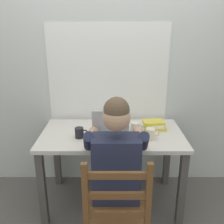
% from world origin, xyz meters
% --- Properties ---
extents(ground_plane, '(8.00, 8.00, 0.00)m').
position_xyz_m(ground_plane, '(0.00, 0.00, 0.00)').
color(ground_plane, '#56514C').
extents(back_wall, '(6.00, 0.08, 2.60)m').
position_xyz_m(back_wall, '(-0.00, 0.43, 1.30)').
color(back_wall, beige).
rests_on(back_wall, ground).
extents(desk, '(1.29, 0.70, 0.74)m').
position_xyz_m(desk, '(0.00, 0.00, 0.63)').
color(desk, beige).
rests_on(desk, ground).
extents(seated_person, '(0.50, 0.60, 1.23)m').
position_xyz_m(seated_person, '(0.03, -0.42, 0.67)').
color(seated_person, '#232842').
rests_on(seated_person, ground).
extents(wooden_chair, '(0.42, 0.42, 0.92)m').
position_xyz_m(wooden_chair, '(0.03, -0.70, 0.45)').
color(wooden_chair, brown).
rests_on(wooden_chair, ground).
extents(laptop, '(0.33, 0.27, 0.23)m').
position_xyz_m(laptop, '(-0.01, -0.12, 0.79)').
color(laptop, '#ADAFB2').
rests_on(laptop, desk).
extents(computer_mouse, '(0.06, 0.10, 0.03)m').
position_xyz_m(computer_mouse, '(0.23, -0.20, 0.76)').
color(computer_mouse, '#ADAFB2').
rests_on(computer_mouse, desk).
extents(coffee_mug_white, '(0.12, 0.08, 0.09)m').
position_xyz_m(coffee_mug_white, '(0.21, 0.02, 0.79)').
color(coffee_mug_white, silver).
rests_on(coffee_mug_white, desk).
extents(coffee_mug_dark, '(0.11, 0.08, 0.09)m').
position_xyz_m(coffee_mug_dark, '(-0.28, -0.10, 0.79)').
color(coffee_mug_dark, black).
rests_on(coffee_mug_dark, desk).
extents(coffee_mug_spare, '(0.12, 0.08, 0.10)m').
position_xyz_m(coffee_mug_spare, '(0.33, -0.13, 0.79)').
color(coffee_mug_spare, beige).
rests_on(coffee_mug_spare, desk).
extents(book_stack_main, '(0.22, 0.16, 0.08)m').
position_xyz_m(book_stack_main, '(0.40, 0.09, 0.78)').
color(book_stack_main, gold).
rests_on(book_stack_main, desk).
extents(paper_pile_near_laptop, '(0.27, 0.19, 0.02)m').
position_xyz_m(paper_pile_near_laptop, '(0.15, 0.10, 0.75)').
color(paper_pile_near_laptop, silver).
rests_on(paper_pile_near_laptop, desk).
extents(paper_pile_back_corner, '(0.21, 0.18, 0.01)m').
position_xyz_m(paper_pile_back_corner, '(0.27, 0.10, 0.74)').
color(paper_pile_back_corner, silver).
rests_on(paper_pile_back_corner, desk).
extents(landscape_photo_print, '(0.14, 0.10, 0.00)m').
position_xyz_m(landscape_photo_print, '(0.12, 0.14, 0.74)').
color(landscape_photo_print, gold).
rests_on(landscape_photo_print, desk).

